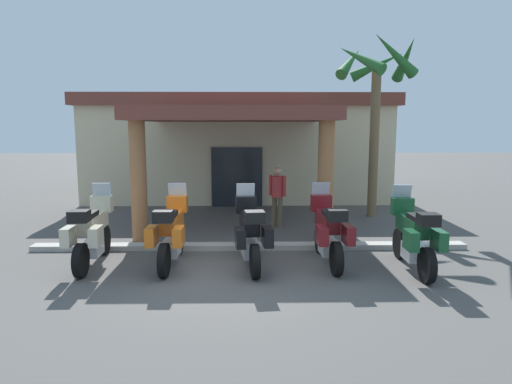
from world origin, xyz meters
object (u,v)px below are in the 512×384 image
Objects in this scene: motorcycle_orange at (171,232)px; motorcycle_black at (250,233)px; motorcycle_maroon at (328,231)px; pedestrian at (277,192)px; motorcycle_cream at (92,232)px; palm_tree_near_portico at (376,82)px; motel_building at (238,145)px; motorcycle_green at (414,236)px.

motorcycle_black is at bearing -92.15° from motorcycle_orange.
motorcycle_maroon is 1.29× the size of pedestrian.
motorcycle_cream is 9.37m from palm_tree_near_portico.
palm_tree_near_portico reaches higher than motel_building.
motorcycle_green is (1.62, -0.44, 0.00)m from motorcycle_maroon.
palm_tree_near_portico is (0.66, 5.43, 3.47)m from motorcycle_green.
motel_building is at bearing -3.97° from motorcycle_black.
motorcycle_black is 1.29× the size of pedestrian.
pedestrian reaches higher than motorcycle_black.
motel_building is at bearing 9.44° from motorcycle_maroon.
motel_building is 6.81× the size of pedestrian.
motorcycle_green is at bearing -95.64° from motorcycle_cream.
motorcycle_cream is 1.00× the size of motorcycle_black.
motel_building is 5.29× the size of motorcycle_orange.
motorcycle_black is 1.00× the size of motorcycle_maroon.
pedestrian is 0.31× the size of palm_tree_near_portico.
motorcycle_cream is at bearing 81.32° from motorcycle_black.
motorcycle_black is (0.43, -9.94, -1.36)m from motel_building.
motorcycle_orange is (1.62, -0.03, 0.00)m from motorcycle_cream.
motorcycle_green is at bearing -118.25° from pedestrian.
motorcycle_maroon is at bearing 75.91° from motorcycle_green.
motorcycle_black is 1.62m from motorcycle_maroon.
motel_building reaches higher than pedestrian.
pedestrian is (-2.45, 3.92, 0.30)m from motorcycle_green.
motorcycle_maroon is (1.62, 0.15, 0.00)m from motorcycle_black.
motorcycle_maroon is at bearing -91.28° from motorcycle_black.
pedestrian is at bearing 33.08° from motorcycle_green.
palm_tree_near_portico is (3.11, 1.50, 3.17)m from pedestrian.
motorcycle_green is (3.23, -0.29, 0.00)m from motorcycle_black.
motel_building is at bearing 131.97° from palm_tree_near_portico.
motorcycle_maroon is at bearing -87.86° from motorcycle_orange.
palm_tree_near_portico is at bearing -34.40° from pedestrian.
motorcycle_black is at bearing 92.82° from motorcycle_maroon.
palm_tree_near_portico is at bearing -26.91° from motorcycle_maroon.
motorcycle_orange is 1.00× the size of motorcycle_green.
motel_building reaches higher than motorcycle_green.
motorcycle_cream is at bearing 87.89° from motorcycle_maroon.
pedestrian reaches higher than motorcycle_orange.
motorcycle_green is (4.85, -0.39, 0.00)m from motorcycle_orange.
motorcycle_black is 3.24m from motorcycle_green.
motorcycle_green is 1.29× the size of pedestrian.
motorcycle_maroon is at bearing -114.53° from palm_tree_near_portico.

